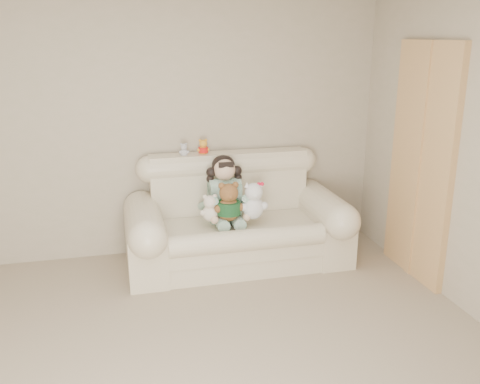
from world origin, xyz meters
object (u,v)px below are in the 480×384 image
Objects in this scene: sofa at (237,213)px; cream_teddy at (210,205)px; seated_child at (225,188)px; brown_teddy at (229,198)px; white_cat at (253,197)px.

sofa is 0.34m from cream_teddy.
seated_child is at bearing 64.32° from cream_teddy.
sofa reaches higher than cream_teddy.
brown_teddy is at bearing 6.71° from cream_teddy.
seated_child is at bearing 80.26° from brown_teddy.
cream_teddy is at bearing -157.00° from sofa.
white_cat is (0.12, -0.15, 0.19)m from sofa.
seated_child reaches higher than brown_teddy.
sofa is 3.25× the size of seated_child.
seated_child is (-0.11, 0.08, 0.23)m from sofa.
white_cat is at bearing -48.95° from seated_child.
cream_teddy is (-0.40, 0.03, -0.06)m from white_cat.
seated_child is at bearing 143.19° from sofa.
seated_child is 0.29m from cream_teddy.
sofa reaches higher than white_cat.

